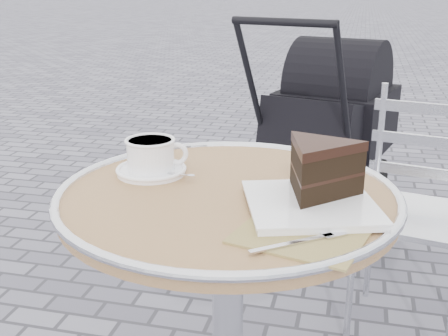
% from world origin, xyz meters
% --- Properties ---
extents(cafe_table, '(0.72, 0.72, 0.74)m').
position_xyz_m(cafe_table, '(0.00, 0.00, 0.57)').
color(cafe_table, silver).
rests_on(cafe_table, ground).
extents(cappuccino_set, '(0.18, 0.16, 0.08)m').
position_xyz_m(cappuccino_set, '(-0.20, 0.07, 0.77)').
color(cappuccino_set, white).
rests_on(cappuccino_set, cafe_table).
extents(cake_plate_set, '(0.30, 0.38, 0.13)m').
position_xyz_m(cake_plate_set, '(0.18, -0.03, 0.79)').
color(cake_plate_set, '#90794F').
rests_on(cake_plate_set, cafe_table).
extents(bistro_chair, '(0.44, 0.44, 0.82)m').
position_xyz_m(bistro_chair, '(0.47, 0.79, 0.51)').
color(bistro_chair, silver).
rests_on(bistro_chair, ground).
extents(baby_stroller, '(0.68, 1.06, 1.02)m').
position_xyz_m(baby_stroller, '(0.12, 1.60, 0.46)').
color(baby_stroller, black).
rests_on(baby_stroller, ground).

